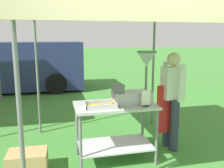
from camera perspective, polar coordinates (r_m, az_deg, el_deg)
name	(u,v)px	position (r m, az deg, el deg)	size (l,w,h in m)	color
ground_plane	(84,92)	(8.43, -6.61, -1.86)	(70.00, 70.00, 0.00)	#3D7F33
stall_canopy	(114,13)	(3.56, 0.39, 16.29)	(2.53, 2.68, 2.26)	slate
donut_cart	(115,120)	(3.65, 0.73, -8.44)	(1.19, 0.67, 0.88)	#B7B7BC
donut_tray	(101,106)	(3.41, -2.58, -5.13)	(0.45, 0.27, 0.07)	#B7B7BC
donut_fryer	(136,84)	(3.60, 5.57, 0.08)	(0.64, 0.28, 0.77)	#B7B7BC
menu_sign	(146,99)	(3.48, 7.95, -3.61)	(0.13, 0.05, 0.23)	black
vendor	(172,96)	(4.10, 13.81, -2.70)	(0.46, 0.54, 1.61)	#2D3347
supply_crate	(28,162)	(3.72, -19.16, -16.85)	(0.54, 0.39, 0.30)	tan
van_navy	(12,66)	(9.23, -22.35, 4.01)	(4.87, 2.15, 1.69)	navy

